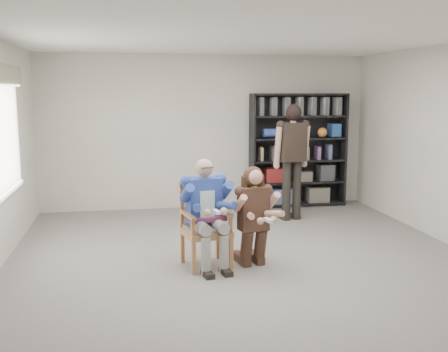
{
  "coord_description": "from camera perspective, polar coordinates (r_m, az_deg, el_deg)",
  "views": [
    {
      "loc": [
        -1.42,
        -6.02,
        2.15
      ],
      "look_at": [
        -0.2,
        0.6,
        1.05
      ],
      "focal_mm": 42.0,
      "sensor_mm": 36.0,
      "label": 1
    }
  ],
  "objects": [
    {
      "name": "seated_man",
      "position": [
        6.41,
        -1.97,
        -4.04
      ],
      "size": [
        0.72,
        0.9,
        1.35
      ],
      "primitive_type": null,
      "rotation": [
        0.0,
        0.0,
        0.19
      ],
      "color": "#214A90",
      "rests_on": "floor"
    },
    {
      "name": "standing_man",
      "position": [
        8.76,
        7.44,
        1.38
      ],
      "size": [
        0.65,
        0.44,
        1.91
      ],
      "primitive_type": null,
      "rotation": [
        0.0,
        0.0,
        0.21
      ],
      "color": "black",
      "rests_on": "floor"
    },
    {
      "name": "armchair",
      "position": [
        6.44,
        -1.96,
        -5.39
      ],
      "size": [
        0.7,
        0.68,
        1.04
      ],
      "primitive_type": null,
      "rotation": [
        0.0,
        0.0,
        0.19
      ],
      "color": "brown",
      "rests_on": "floor"
    },
    {
      "name": "window_left",
      "position": [
        7.2,
        -22.76,
        4.43
      ],
      "size": [
        0.16,
        2.0,
        1.75
      ],
      "primitive_type": null,
      "color": "white",
      "rests_on": "room_shell"
    },
    {
      "name": "kneeling_woman",
      "position": [
        6.41,
        3.34,
        -4.56
      ],
      "size": [
        0.67,
        0.91,
        1.23
      ],
      "primitive_type": null,
      "rotation": [
        0.0,
        0.0,
        0.19
      ],
      "color": "#361E19",
      "rests_on": "floor"
    },
    {
      "name": "room_shell",
      "position": [
        6.23,
        2.81,
        2.36
      ],
      "size": [
        6.0,
        7.0,
        2.8
      ],
      "primitive_type": null,
      "color": "beige",
      "rests_on": "ground"
    },
    {
      "name": "floor",
      "position": [
        6.54,
        2.72,
        -9.91
      ],
      "size": [
        6.0,
        7.0,
        0.01
      ],
      "primitive_type": "cube",
      "color": "#5F5C58",
      "rests_on": "ground"
    },
    {
      "name": "bookshelf",
      "position": [
        9.87,
        8.07,
        2.79
      ],
      "size": [
        1.8,
        0.38,
        2.1
      ],
      "primitive_type": null,
      "color": "black",
      "rests_on": "floor"
    }
  ]
}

